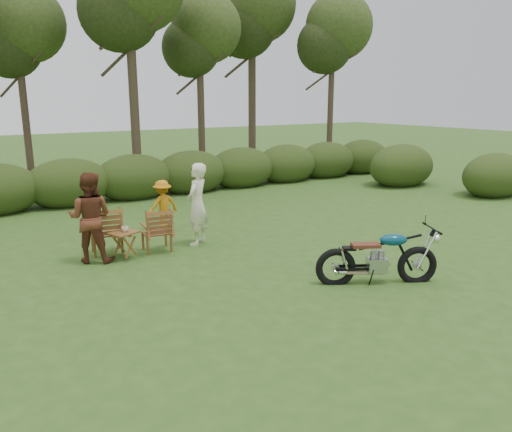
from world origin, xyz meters
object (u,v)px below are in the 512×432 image
motorcycle (376,282)px  child (164,229)px  adult_b (94,261)px  lawn_chair_left (108,253)px  adult_a (198,244)px  lawn_chair_right (157,250)px  side_table (125,245)px  cup (125,229)px

motorcycle → child: child is taller
adult_b → motorcycle: bearing=168.1°
adult_b → lawn_chair_left: bearing=-103.5°
lawn_chair_left → child: 2.05m
adult_a → adult_b: 2.26m
adult_b → child: (2.11, 1.49, 0.00)m
motorcycle → adult_a: 4.08m
child → adult_a: bearing=87.7°
adult_b → adult_a: bearing=-148.3°
child → lawn_chair_right: bearing=54.8°
motorcycle → child: (-1.70, 5.34, 0.00)m
side_table → cup: (0.03, 0.00, 0.33)m
child → motorcycle: bearing=99.7°
side_table → child: (1.53, 1.69, -0.28)m
lawn_chair_left → adult_b: bearing=52.3°
cup → adult_b: adult_b is taller
lawn_chair_left → adult_a: (1.87, -0.44, 0.00)m
motorcycle → cup: cup is taller
lawn_chair_left → lawn_chair_right: bearing=166.4°
lawn_chair_left → adult_a: adult_a is taller
adult_b → child: bearing=-111.2°
lawn_chair_left → child: bearing=-137.3°
side_table → adult_b: bearing=161.0°
side_table → adult_a: adult_a is taller
cup → lawn_chair_right: bearing=13.2°
adult_b → cup: bearing=-164.3°
adult_a → side_table: bearing=-34.9°
side_table → cup: bearing=5.5°
side_table → child: 2.30m
lawn_chair_right → cup: cup is taller
lawn_chair_left → side_table: 0.65m
motorcycle → adult_a: size_ratio=1.13×
adult_a → child: bearing=-123.6°
lawn_chair_right → lawn_chair_left: (-0.93, 0.39, 0.00)m
lawn_chair_right → cup: 0.95m
motorcycle → lawn_chair_left: size_ratio=2.04×
lawn_chair_left → side_table: size_ratio=1.78×
lawn_chair_right → cup: (-0.71, -0.17, 0.61)m
cup → child: (1.50, 1.69, -0.61)m
lawn_chair_right → side_table: bearing=20.5°
cup → adult_a: 1.76m
child → lawn_chair_left: bearing=25.4°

